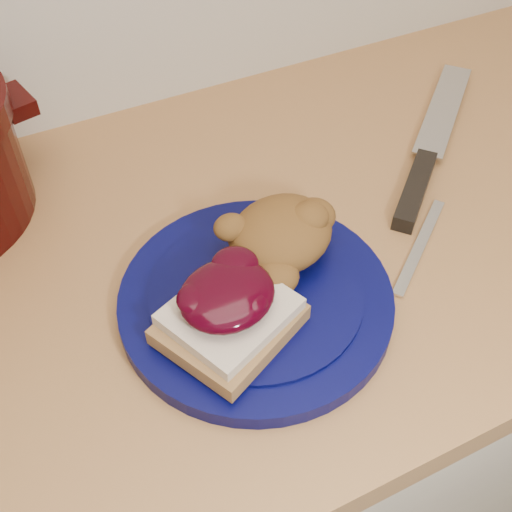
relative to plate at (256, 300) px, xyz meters
name	(u,v)px	position (x,y,z in m)	size (l,w,h in m)	color
base_cabinet	(245,439)	(0.02, 0.09, -0.48)	(4.00, 0.60, 0.86)	beige
plate	(256,300)	(0.00, 0.00, 0.00)	(0.28, 0.28, 0.02)	#04063B
sandwich	(229,311)	(-0.04, -0.03, 0.04)	(0.15, 0.14, 0.06)	olive
stuffing_mound	(281,233)	(0.05, 0.04, 0.04)	(0.11, 0.10, 0.06)	brown
chef_knife	(424,166)	(0.28, 0.10, 0.00)	(0.28, 0.26, 0.02)	black
butter_knife	(420,245)	(0.20, -0.01, -0.01)	(0.16, 0.01, 0.00)	silver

